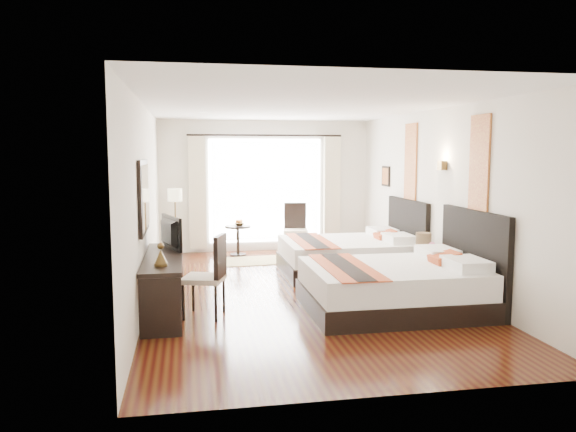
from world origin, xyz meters
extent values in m
cube|color=#330D09|center=(0.00, 0.00, -0.01)|extent=(4.50, 7.50, 0.01)
cube|color=white|center=(0.00, 0.00, 2.79)|extent=(4.50, 7.50, 0.02)
cube|color=silver|center=(2.25, 0.00, 1.40)|extent=(0.01, 7.50, 2.80)
cube|color=silver|center=(-2.25, 0.00, 1.40)|extent=(0.01, 7.50, 2.80)
cube|color=silver|center=(0.00, 3.75, 1.40)|extent=(4.50, 0.01, 2.80)
cube|color=silver|center=(0.00, -3.75, 1.40)|extent=(4.50, 0.01, 2.80)
cube|color=white|center=(0.00, 3.73, 1.30)|extent=(2.40, 0.02, 2.20)
cube|color=white|center=(0.00, 3.67, 1.30)|extent=(2.30, 0.02, 2.10)
cube|color=beige|center=(-1.45, 3.63, 1.28)|extent=(0.35, 0.14, 2.35)
cube|color=beige|center=(1.45, 3.63, 1.28)|extent=(0.35, 0.14, 2.35)
cube|color=maroon|center=(2.23, -1.20, 1.95)|extent=(0.03, 0.50, 1.35)
cube|color=maroon|center=(2.23, 1.17, 1.95)|extent=(0.03, 0.50, 1.35)
cube|color=#463519|center=(2.19, -0.17, 1.92)|extent=(0.10, 0.14, 0.14)
cube|color=black|center=(-2.22, -0.73, 1.55)|extent=(0.04, 1.25, 0.95)
cube|color=white|center=(-2.19, -0.73, 1.55)|extent=(0.01, 1.12, 0.82)
cube|color=black|center=(1.02, -1.20, 0.14)|extent=(2.28, 1.78, 0.28)
cube|color=white|center=(1.02, -1.20, 0.45)|extent=(2.22, 1.74, 0.33)
cube|color=black|center=(2.20, -1.20, 0.67)|extent=(0.08, 1.78, 1.34)
cube|color=#A42C1A|center=(0.38, -1.20, 0.62)|extent=(0.61, 1.84, 0.02)
cube|color=black|center=(1.06, 1.17, 0.13)|extent=(2.20, 1.72, 0.27)
cube|color=white|center=(1.06, 1.17, 0.43)|extent=(2.14, 1.68, 0.32)
cube|color=black|center=(2.20, 1.17, 0.64)|extent=(0.08, 1.72, 1.29)
cube|color=#A42C1A|center=(0.44, 1.17, 0.60)|extent=(0.59, 1.78, 0.02)
cube|color=black|center=(1.97, -0.17, 0.27)|extent=(0.45, 0.55, 0.53)
cylinder|color=black|center=(1.94, -0.12, 0.60)|extent=(0.10, 0.10, 0.20)
cylinder|color=#40311F|center=(1.94, -0.12, 0.79)|extent=(0.24, 0.24, 0.18)
imported|color=black|center=(2.00, -0.30, 0.56)|extent=(0.13, 0.13, 0.12)
cube|color=black|center=(-1.99, -0.73, 0.38)|extent=(0.50, 2.20, 0.76)
imported|color=black|center=(-1.97, -0.18, 0.99)|extent=(0.36, 0.81, 0.47)
cube|color=beige|center=(-1.47, -1.03, 0.50)|extent=(0.62, 0.62, 0.07)
cube|color=black|center=(-1.26, -1.10, 0.80)|extent=(0.19, 0.46, 0.55)
cylinder|color=black|center=(-1.90, 3.13, 0.01)|extent=(0.21, 0.21, 0.03)
cylinder|color=#463519|center=(-1.90, 3.13, 0.62)|extent=(0.03, 0.03, 1.19)
cylinder|color=beige|center=(-1.90, 3.13, 1.28)|extent=(0.28, 0.28, 0.25)
cylinder|color=black|center=(-0.64, 3.24, 0.31)|extent=(0.54, 0.54, 0.62)
imported|color=#48301A|center=(-0.61, 3.27, 0.64)|extent=(0.23, 0.23, 0.05)
cube|color=beige|center=(0.54, 3.12, 0.49)|extent=(0.57, 0.57, 0.07)
cube|color=black|center=(0.58, 3.34, 0.79)|extent=(0.46, 0.13, 0.55)
cube|color=tan|center=(-0.39, 2.55, 0.01)|extent=(1.43, 1.01, 0.01)
camera|label=1|loc=(-1.67, -8.21, 2.12)|focal=35.00mm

